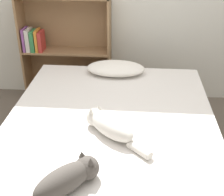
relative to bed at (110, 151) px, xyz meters
The scene contains 6 objects.
ground_plane 0.26m from the bed, ahead, with size 8.00×8.00×0.00m, color brown.
bed is the anchor object (origin of this frame).
pillow 0.84m from the bed, 91.42° to the left, with size 0.52×0.30×0.11m.
cat_light 0.36m from the bed, 87.92° to the right, with size 0.44×0.42×0.15m.
cat_dark 0.74m from the bed, 103.47° to the right, with size 0.39×0.41×0.15m.
bookshelf 1.44m from the bed, 115.26° to the left, with size 0.91×0.26×1.11m.
Camera 1 is at (0.16, -1.79, 1.70)m, focal length 50.00 mm.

